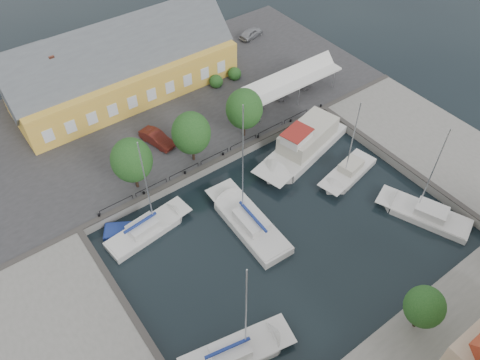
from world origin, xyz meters
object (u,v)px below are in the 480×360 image
Objects in this scene: center_sailboat at (249,224)px; east_boat_b at (348,173)px; car_red at (157,138)px; west_boat_a at (147,230)px; east_boat_c at (425,215)px; launch_nw at (128,231)px; tent_canopy at (290,80)px; west_boat_d at (234,354)px; car_silver at (251,33)px; warehouse at (118,69)px; trawler at (304,145)px.

center_sailboat is 1.37× the size of east_boat_b.
car_red is 12.23m from west_boat_a.
launch_nw is at bearing 147.37° from east_boat_c.
tent_canopy is 1.17× the size of east_boat_c.
east_boat_c is 30.07m from launch_nw.
center_sailboat is at bearing 47.97° from west_boat_d.
car_silver is at bearing 80.39° from east_boat_c.
west_boat_d is (-22.15, -9.15, 0.01)m from east_boat_b.
center_sailboat is (0.37, -26.88, -4.07)m from warehouse.
east_boat_b is (-8.37, -28.81, -1.45)m from car_silver.
west_boat_d is (-20.68, -14.95, -0.75)m from trawler.
warehouse reaches higher than tent_canopy.
center_sailboat is (-21.58, -28.03, -1.35)m from car_silver.
tent_canopy is at bearing 87.39° from east_boat_c.
center_sailboat reaches higher than launch_nw.
east_boat_c is at bearing 0.47° from west_boat_d.
tent_canopy is 34.23m from west_boat_d.
tent_canopy is 2.74× the size of launch_nw.
west_boat_a is at bearing 112.55° from car_silver.
west_boat_d is at bearing -137.65° from tent_canopy.
center_sailboat reaches higher than east_boat_b.
car_silver is 26.51m from car_red.
warehouse is at bearing 118.99° from trawler.
launch_nw is at bearing 162.71° from east_boat_b.
west_boat_a reaches higher than car_red.
west_boat_d reaches higher than east_boat_c.
east_boat_c is at bearing -32.63° from launch_nw.
car_red is 30.24m from east_boat_c.
trawler is 1.13× the size of west_boat_d.
east_boat_c is 24.13m from west_boat_d.
launch_nw is (-9.77, -20.38, -4.34)m from warehouse.
west_boat_a is (-30.16, -22.71, -1.44)m from car_silver.
car_silver is 37.78m from west_boat_a.
warehouse reaches higher than car_silver.
west_boat_d is at bearing -132.03° from center_sailboat.
west_boat_a is at bearing 179.15° from trawler.
car_silver is 30.03m from east_boat_b.
warehouse is 38.01m from west_boat_d.
tent_canopy is 27.40m from launch_nw.
car_silver is 0.35× the size of east_boat_c.
warehouse is at bearing 64.40° from launch_nw.
trawler is 21.94m from launch_nw.
east_boat_b is (-3.02, -13.79, -3.42)m from tent_canopy.
center_sailboat is 12.78m from trawler.
tent_canopy is 3.07× the size of car_red.
east_boat_b is at bearing -15.65° from west_boat_a.
trawler is 1.18× the size of east_boat_c.
west_boat_a reaches higher than trawler.
east_boat_c is at bearing -77.51° from east_boat_b.
warehouse is 23.43m from west_boat_a.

